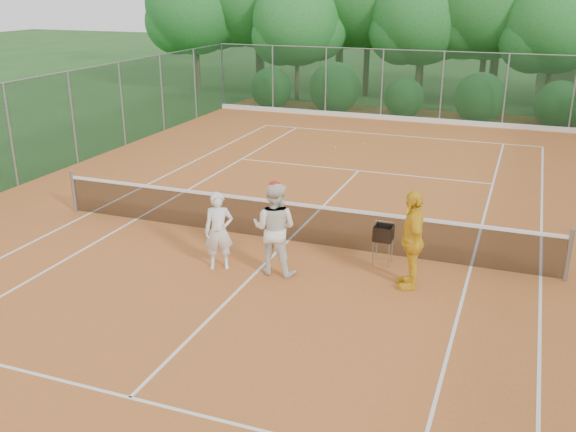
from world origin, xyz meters
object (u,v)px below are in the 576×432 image
object	(u,v)px
player_center_grp	(275,228)
ball_hopper	(384,234)
player_yellow	(412,240)
player_white	(219,231)

from	to	relation	value
player_center_grp	ball_hopper	size ratio (longest dim) A/B	2.29
player_center_grp	player_yellow	bearing A→B (deg)	7.10
player_yellow	ball_hopper	size ratio (longest dim) A/B	2.29
player_yellow	ball_hopper	xyz separation A→B (m)	(-0.73, 0.87, -0.30)
player_center_grp	player_yellow	size ratio (longest dim) A/B	1.00
player_white	player_center_grp	bearing A→B (deg)	-14.35
player_center_grp	player_yellow	world-z (taller)	player_yellow
player_yellow	ball_hopper	world-z (taller)	player_yellow
ball_hopper	player_white	bearing A→B (deg)	-174.87
player_yellow	player_center_grp	bearing A→B (deg)	-100.32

